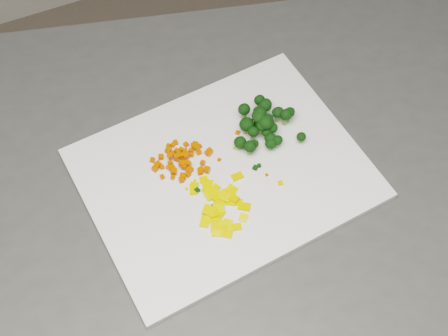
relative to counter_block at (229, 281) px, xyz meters
name	(u,v)px	position (x,y,z in m)	size (l,w,h in m)	color
counter_block	(229,281)	(0.00, 0.00, 0.00)	(0.97, 0.68, 0.90)	#424240
cutting_board	(224,173)	(-0.01, -0.01, 0.46)	(0.40, 0.31, 0.01)	white
carrot_pile	(182,155)	(-0.06, 0.04, 0.47)	(0.09, 0.09, 0.03)	#D14102
pepper_pile	(220,201)	(-0.04, -0.05, 0.47)	(0.10, 0.10, 0.01)	yellow
broccoli_pile	(268,122)	(0.08, 0.03, 0.49)	(0.11, 0.11, 0.05)	black
carrot_cube_0	(177,156)	(-0.07, 0.04, 0.47)	(0.01, 0.01, 0.01)	#D14102
carrot_cube_1	(168,150)	(-0.08, 0.06, 0.46)	(0.01, 0.01, 0.01)	#D14102
carrot_cube_2	(179,153)	(-0.06, 0.05, 0.47)	(0.01, 0.01, 0.01)	#D14102
carrot_cube_3	(190,170)	(-0.06, 0.01, 0.47)	(0.01, 0.01, 0.01)	#D14102
carrot_cube_4	(191,154)	(-0.05, 0.04, 0.46)	(0.01, 0.01, 0.01)	#D14102
carrot_cube_5	(183,176)	(-0.07, 0.01, 0.47)	(0.01, 0.01, 0.01)	#D14102
carrot_cube_6	(188,175)	(-0.07, 0.01, 0.46)	(0.01, 0.01, 0.01)	#D14102
carrot_cube_7	(153,160)	(-0.10, 0.05, 0.46)	(0.01, 0.01, 0.01)	#D14102
carrot_cube_8	(186,163)	(-0.06, 0.02, 0.47)	(0.01, 0.01, 0.01)	#D14102
carrot_cube_9	(209,153)	(-0.02, 0.03, 0.46)	(0.01, 0.01, 0.01)	#D14102
carrot_cube_10	(188,163)	(-0.06, 0.02, 0.47)	(0.01, 0.01, 0.01)	#D14102
carrot_cube_11	(194,146)	(-0.04, 0.05, 0.46)	(0.01, 0.01, 0.01)	#D14102
carrot_cube_12	(168,146)	(-0.07, 0.07, 0.46)	(0.01, 0.01, 0.01)	#D14102
carrot_cube_13	(196,147)	(-0.04, 0.05, 0.46)	(0.01, 0.01, 0.01)	#D14102
carrot_cube_14	(161,157)	(-0.09, 0.05, 0.46)	(0.01, 0.01, 0.01)	#D14102
carrot_cube_15	(173,178)	(-0.09, 0.01, 0.46)	(0.01, 0.01, 0.01)	#D14102
carrot_cube_16	(185,155)	(-0.06, 0.04, 0.47)	(0.01, 0.01, 0.01)	#D14102
carrot_cube_17	(183,164)	(-0.07, 0.02, 0.47)	(0.01, 0.01, 0.01)	#D14102
carrot_cube_18	(185,151)	(-0.06, 0.04, 0.47)	(0.01, 0.01, 0.01)	#D14102
carrot_cube_19	(201,170)	(-0.04, 0.01, 0.46)	(0.01, 0.01, 0.01)	#D14102
carrot_cube_20	(207,153)	(-0.02, 0.03, 0.46)	(0.01, 0.01, 0.01)	#D14102
carrot_cube_21	(199,146)	(-0.03, 0.05, 0.46)	(0.01, 0.01, 0.01)	#D14102
carrot_cube_22	(195,148)	(-0.04, 0.05, 0.46)	(0.01, 0.01, 0.01)	#D14102
carrot_cube_23	(173,145)	(-0.07, 0.07, 0.46)	(0.01, 0.01, 0.01)	#D14102
carrot_cube_24	(181,155)	(-0.06, 0.04, 0.47)	(0.01, 0.01, 0.01)	#D14102
carrot_cube_25	(186,145)	(-0.05, 0.06, 0.46)	(0.01, 0.01, 0.01)	#D14102
carrot_cube_26	(178,158)	(-0.07, 0.04, 0.47)	(0.01, 0.01, 0.01)	#D14102
carrot_cube_27	(182,164)	(-0.07, 0.03, 0.47)	(0.01, 0.01, 0.01)	#D14102
carrot_cube_28	(172,167)	(-0.08, 0.03, 0.46)	(0.01, 0.01, 0.01)	#D14102
carrot_cube_29	(173,153)	(-0.07, 0.05, 0.46)	(0.01, 0.01, 0.01)	#D14102
carrot_cube_30	(184,166)	(-0.07, 0.02, 0.47)	(0.01, 0.01, 0.01)	#D14102
carrot_cube_31	(176,150)	(-0.07, 0.05, 0.47)	(0.01, 0.01, 0.01)	#D14102
carrot_cube_32	(182,165)	(-0.07, 0.02, 0.47)	(0.01, 0.01, 0.01)	#D14102
carrot_cube_33	(203,163)	(-0.04, 0.02, 0.46)	(0.01, 0.01, 0.01)	#D14102
carrot_cube_34	(182,158)	(-0.06, 0.04, 0.46)	(0.01, 0.01, 0.01)	#D14102
carrot_cube_35	(170,163)	(-0.08, 0.04, 0.47)	(0.01, 0.01, 0.01)	#D14102
carrot_cube_36	(209,151)	(-0.02, 0.03, 0.46)	(0.01, 0.01, 0.01)	#D14102
carrot_cube_37	(157,166)	(-0.10, 0.04, 0.46)	(0.01, 0.01, 0.01)	#D14102
carrot_cube_38	(191,150)	(-0.05, 0.04, 0.47)	(0.01, 0.01, 0.01)	#D14102
carrot_cube_39	(155,168)	(-0.11, 0.04, 0.46)	(0.01, 0.01, 0.01)	#D14102
carrot_cube_40	(182,180)	(-0.08, 0.00, 0.46)	(0.01, 0.01, 0.01)	#D14102
carrot_cube_41	(194,145)	(-0.04, 0.05, 0.46)	(0.01, 0.01, 0.01)	#D14102
carrot_cube_42	(200,172)	(-0.05, 0.01, 0.46)	(0.01, 0.01, 0.01)	#D14102
carrot_cube_43	(182,154)	(-0.06, 0.05, 0.46)	(0.01, 0.01, 0.01)	#D14102
carrot_cube_44	(170,156)	(-0.08, 0.05, 0.47)	(0.01, 0.01, 0.01)	#D14102
carrot_cube_45	(162,177)	(-0.10, 0.02, 0.46)	(0.01, 0.01, 0.01)	#D14102
carrot_cube_46	(183,151)	(-0.06, 0.05, 0.46)	(0.01, 0.01, 0.01)	#D14102
carrot_cube_47	(202,163)	(-0.04, 0.02, 0.46)	(0.01, 0.01, 0.01)	#D14102
carrot_cube_48	(175,143)	(-0.06, 0.07, 0.46)	(0.01, 0.01, 0.01)	#D14102
carrot_cube_49	(185,161)	(-0.06, 0.03, 0.46)	(0.01, 0.01, 0.01)	#D14102
carrot_cube_50	(195,145)	(-0.04, 0.05, 0.46)	(0.01, 0.01, 0.01)	#D14102
carrot_cube_51	(181,149)	(-0.06, 0.05, 0.47)	(0.01, 0.01, 0.01)	#D14102
carrot_cube_52	(199,152)	(-0.04, 0.04, 0.46)	(0.01, 0.01, 0.01)	#D14102
carrot_cube_53	(183,177)	(-0.07, 0.01, 0.46)	(0.01, 0.01, 0.01)	#D14102
carrot_cube_54	(162,167)	(-0.10, 0.04, 0.46)	(0.01, 0.01, 0.01)	#D14102
carrot_cube_55	(170,167)	(-0.09, 0.03, 0.46)	(0.01, 0.01, 0.01)	#D14102
carrot_cube_56	(158,164)	(-0.10, 0.04, 0.46)	(0.01, 0.01, 0.01)	#D14102
carrot_cube_57	(174,172)	(-0.08, 0.02, 0.47)	(0.01, 0.01, 0.01)	#D14102
carrot_cube_58	(207,170)	(-0.04, 0.00, 0.47)	(0.01, 0.01, 0.01)	#D14102
carrot_cube_59	(197,148)	(-0.04, 0.05, 0.46)	(0.01, 0.01, 0.01)	#D14102
pepper_chunk_0	(209,210)	(-0.06, -0.06, 0.47)	(0.01, 0.01, 0.00)	yellow
pepper_chunk_1	(215,189)	(-0.04, -0.03, 0.46)	(0.02, 0.01, 0.00)	yellow
pepper_chunk_2	(207,188)	(-0.05, -0.02, 0.46)	(0.01, 0.01, 0.00)	yellow
pepper_chunk_3	(227,225)	(-0.05, -0.09, 0.46)	(0.02, 0.01, 0.00)	yellow
pepper_chunk_4	(205,222)	(-0.07, -0.07, 0.46)	(0.02, 0.01, 0.00)	yellow
pepper_chunk_5	(230,200)	(-0.03, -0.06, 0.46)	(0.02, 0.02, 0.00)	yellow
pepper_chunk_6	(232,193)	(-0.02, -0.04, 0.46)	(0.01, 0.01, 0.00)	yellow
pepper_chunk_7	(236,202)	(-0.02, -0.06, 0.46)	(0.02, 0.01, 0.00)	yellow
pepper_chunk_8	(214,192)	(-0.04, -0.03, 0.47)	(0.01, 0.02, 0.00)	yellow
pepper_chunk_9	(208,183)	(-0.04, -0.02, 0.46)	(0.01, 0.02, 0.00)	yellow
pepper_chunk_10	(210,194)	(-0.05, -0.04, 0.47)	(0.02, 0.01, 0.00)	yellow
pepper_chunk_11	(219,213)	(-0.05, -0.07, 0.46)	(0.02, 0.01, 0.00)	yellow
pepper_chunk_12	(219,198)	(-0.04, -0.05, 0.46)	(0.02, 0.02, 0.00)	yellow
pepper_chunk_13	(225,224)	(-0.05, -0.09, 0.46)	(0.02, 0.01, 0.00)	yellow
pepper_chunk_14	(223,224)	(-0.05, -0.09, 0.46)	(0.01, 0.01, 0.00)	yellow
pepper_chunk_15	(236,227)	(-0.04, -0.10, 0.46)	(0.01, 0.01, 0.00)	yellow
pepper_chunk_16	(216,227)	(-0.06, -0.09, 0.46)	(0.01, 0.02, 0.00)	yellow
pepper_chunk_17	(233,198)	(-0.02, -0.06, 0.47)	(0.01, 0.01, 0.00)	yellow
pepper_chunk_18	(232,189)	(-0.02, -0.04, 0.46)	(0.01, 0.01, 0.00)	yellow
pepper_chunk_19	(216,233)	(-0.07, -0.10, 0.46)	(0.01, 0.01, 0.00)	yellow
pepper_chunk_20	(207,210)	(-0.06, -0.06, 0.47)	(0.02, 0.01, 0.00)	yellow
pepper_chunk_21	(216,219)	(-0.06, -0.07, 0.46)	(0.01, 0.01, 0.00)	yellow
pepper_chunk_22	(194,188)	(-0.07, -0.02, 0.46)	(0.02, 0.01, 0.00)	yellow
pepper_chunk_23	(219,208)	(-0.05, -0.06, 0.47)	(0.02, 0.02, 0.00)	yellow
pepper_chunk_24	(221,230)	(-0.06, -0.09, 0.46)	(0.01, 0.01, 0.00)	yellow
pepper_chunk_25	(228,192)	(-0.02, -0.04, 0.46)	(0.01, 0.01, 0.00)	yellow
pepper_chunk_26	(211,212)	(-0.06, -0.06, 0.47)	(0.01, 0.01, 0.00)	yellow
pepper_chunk_27	(219,203)	(-0.04, -0.05, 0.46)	(0.01, 0.01, 0.00)	yellow
pepper_chunk_28	(244,206)	(-0.01, -0.07, 0.46)	(0.02, 0.01, 0.00)	yellow
pepper_chunk_29	(193,189)	(-0.07, -0.02, 0.46)	(0.02, 0.01, 0.00)	yellow
pepper_chunk_30	(227,234)	(-0.05, -0.10, 0.46)	(0.02, 0.01, 0.00)	yellow
pepper_chunk_31	(224,196)	(-0.03, -0.05, 0.46)	(0.01, 0.02, 0.00)	yellow
pepper_chunk_32	(243,218)	(-0.02, -0.09, 0.46)	(0.01, 0.01, 0.00)	yellow
pepper_chunk_33	(215,214)	(-0.06, -0.07, 0.47)	(0.01, 0.01, 0.00)	yellow
pepper_chunk_34	(211,219)	(-0.06, -0.07, 0.46)	(0.02, 0.01, 0.00)	yellow
pepper_chunk_35	(237,176)	(0.00, -0.02, 0.46)	(0.02, 0.01, 0.00)	yellow
pepper_chunk_36	(225,196)	(-0.03, -0.05, 0.47)	(0.02, 0.01, 0.00)	yellow
pepper_chunk_37	(204,180)	(-0.05, -0.01, 0.46)	(0.01, 0.01, 0.00)	yellow
broccoli_floret_0	(258,118)	(0.07, 0.04, 0.49)	(0.03, 0.03, 0.03)	black
broccoli_floret_1	(240,144)	(0.02, 0.02, 0.47)	(0.03, 0.03, 0.02)	black
broccoli_floret_2	(277,142)	(0.08, 0.00, 0.47)	(0.02, 0.02, 0.02)	black
broccoli_floret_3	(270,140)	(0.07, 0.01, 0.47)	(0.03, 0.03, 0.02)	black
broccoli_floret_4	(246,127)	(0.05, 0.05, 0.48)	(0.03, 0.03, 0.03)	black
broccoli_floret_5	(259,103)	(0.08, 0.08, 0.48)	(0.02, 0.02, 0.03)	black
broccoli_floret_6	(254,146)	(0.04, 0.01, 0.47)	(0.02, 0.02, 0.02)	black
broccoli_floret_7	(301,138)	(0.11, -0.01, 0.47)	(0.02, 0.02, 0.02)	black
broccoli_floret_8	(270,145)	(0.07, 0.00, 0.47)	(0.02, 0.02, 0.02)	black
broccoli_floret_9	(257,113)	(0.07, 0.06, 0.47)	(0.02, 0.02, 0.03)	black
broccoli_floret_10	(268,127)	(0.08, 0.03, 0.47)	(0.02, 0.02, 0.02)	black
broccoli_floret_11	(265,107)	(0.09, 0.07, 0.47)	(0.03, 0.03, 0.03)	black
broccoli_floret_12	(267,121)	(0.08, 0.04, 0.48)	(0.02, 0.02, 0.02)	black
broccoli_floret_13	(261,128)	(0.06, 0.03, 0.48)	(0.02, 0.02, 0.02)	black
broccoli_floret_14	(259,115)	(0.07, 0.05, 0.49)	(0.03, 0.03, 0.03)	black
broccoli_floret_15	(289,115)	(0.12, 0.04, 0.47)	(0.02, 0.02, 0.03)	black
broccoli_floret_16	(266,134)	(0.07, 0.02, 0.47)	(0.02, 0.02, 0.02)	black
broccoli_floret_17	(265,125)	(0.07, 0.03, 0.49)	(0.03, 0.03, 0.03)	black
broccoli_floret_18	(289,116)	(0.12, 0.04, 0.47)	(0.02, 0.02, 0.03)	black
broccoli_floret_19	(285,118)	(0.11, 0.04, 0.48)	(0.03, 0.03, 0.03)	black
broccoli_floret_20	(250,149)	(0.03, 0.01, 0.47)	(0.02, 0.02, 0.03)	black
broccoli_floret_21	(244,112)	(0.05, 0.07, 0.48)	(0.03, 0.03, 0.03)	black
broccoli_floret_22	(253,135)	(0.05, 0.03, 0.47)	(0.02, 0.02, 0.03)	black
broccoli_floret_23	(272,130)	(0.08, 0.02, 0.47)	(0.02, 0.02, 0.03)	black
broccoli_floret_24	(267,127)	(0.07, 0.03, 0.48)	(0.03, 0.03, 0.03)	black
broccoli_floret_25	(277,115)	(0.10, 0.05, 0.48)	(0.03, 0.03, 0.03)	black
stray_bit_0	(237,141)	(0.03, 0.03, 0.46)	(0.00, 0.00, 0.00)	black
stray_bit_1	(187,189)	(-0.08, -0.01, 0.46)	(0.00, 0.00, 0.00)	yellow
stray_bit_2	(238,133)	(0.03, 0.05, 0.46)	(0.01, 0.01, 0.00)	#D14102
stray_bit_3	(185,152)	(-0.05, 0.05, 0.46)	(0.00, 0.00, 0.00)	#D14102
stray_bit_4	(259,166)	(0.04, -0.02, 0.46)	(0.01, 0.01, 0.00)	black
stray_bit_5	(255,168)	(0.03, -0.02, 0.46)	(0.01, 0.01, 0.00)	black
stray_bit_6	(212,206)	(-0.05, -0.05, 0.46)	(0.01, 0.01, 0.00)	black
stray_bit_7	(195,181)	(-0.06, 0.00, 0.46)	(0.00, 0.00, 0.00)	yellow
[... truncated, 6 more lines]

